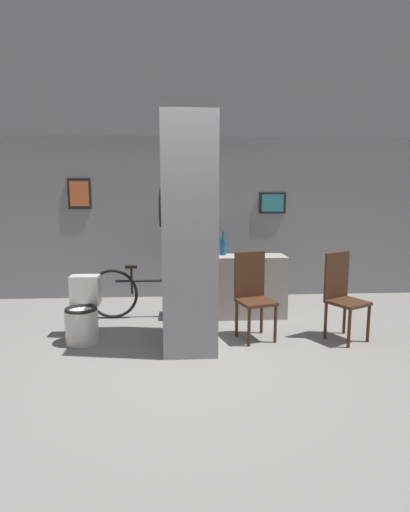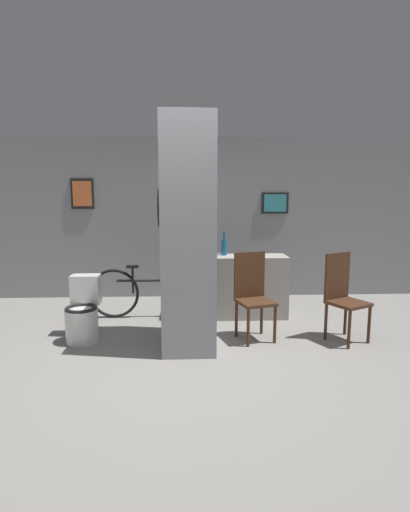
{
  "view_description": "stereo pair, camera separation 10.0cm",
  "coord_description": "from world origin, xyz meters",
  "px_view_note": "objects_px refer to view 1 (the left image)",
  "views": [
    {
      "loc": [
        -0.02,
        -3.91,
        1.69
      ],
      "look_at": [
        0.28,
        0.85,
        0.95
      ],
      "focal_mm": 28.0,
      "sensor_mm": 36.0,
      "label": 1
    },
    {
      "loc": [
        0.08,
        -3.92,
        1.69
      ],
      "look_at": [
        0.28,
        0.85,
        0.95
      ],
      "focal_mm": 28.0,
      "sensor_mm": 36.0,
      "label": 2
    }
  ],
  "objects_px": {
    "bicycle": "(151,292)",
    "bottle_tall": "(223,246)",
    "toilet": "(83,315)",
    "chair_by_doorway": "(343,293)",
    "chair_near_pillar": "(253,292)"
  },
  "relations": [
    {
      "from": "chair_by_doorway",
      "to": "bottle_tall",
      "type": "distance_m",
      "value": 1.71
    },
    {
      "from": "toilet",
      "to": "bicycle",
      "type": "xyz_separation_m",
      "value": [
        0.73,
        0.83,
        0.05
      ]
    },
    {
      "from": "chair_near_pillar",
      "to": "bicycle",
      "type": "xyz_separation_m",
      "value": [
        -1.25,
        0.85,
        -0.19
      ]
    },
    {
      "from": "chair_near_pillar",
      "to": "chair_by_doorway",
      "type": "height_order",
      "value": "same"
    },
    {
      "from": "bicycle",
      "to": "bottle_tall",
      "type": "xyz_separation_m",
      "value": [
        1.0,
        0.08,
        0.62
      ]
    },
    {
      "from": "chair_near_pillar",
      "to": "chair_by_doorway",
      "type": "xyz_separation_m",
      "value": [
        1.04,
        -0.1,
        0.0
      ]
    },
    {
      "from": "chair_by_doorway",
      "to": "bicycle",
      "type": "bearing_deg",
      "value": 129.33
    },
    {
      "from": "chair_near_pillar",
      "to": "bottle_tall",
      "type": "xyz_separation_m",
      "value": [
        -0.26,
        0.93,
        0.43
      ]
    },
    {
      "from": "chair_by_doorway",
      "to": "chair_near_pillar",
      "type": "bearing_deg",
      "value": 146.34
    },
    {
      "from": "toilet",
      "to": "chair_near_pillar",
      "type": "bearing_deg",
      "value": -0.44
    },
    {
      "from": "chair_near_pillar",
      "to": "bottle_tall",
      "type": "distance_m",
      "value": 1.06
    },
    {
      "from": "toilet",
      "to": "chair_by_doorway",
      "type": "xyz_separation_m",
      "value": [
        3.02,
        -0.12,
        0.24
      ]
    },
    {
      "from": "bicycle",
      "to": "bottle_tall",
      "type": "relative_size",
      "value": 5.12
    },
    {
      "from": "chair_near_pillar",
      "to": "chair_by_doorway",
      "type": "bearing_deg",
      "value": -21.83
    },
    {
      "from": "toilet",
      "to": "chair_by_doorway",
      "type": "relative_size",
      "value": 0.72
    }
  ]
}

